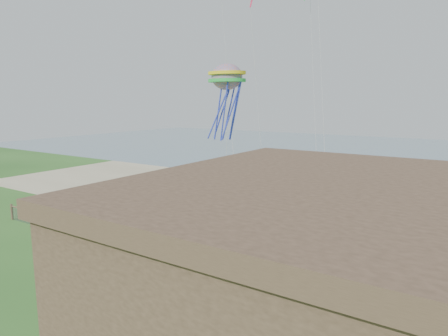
{
  "coord_description": "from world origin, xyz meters",
  "views": [
    {
      "loc": [
        12.82,
        -10.17,
        9.26
      ],
      "look_at": [
        0.8,
        8.0,
        5.6
      ],
      "focal_mm": 32.0,
      "sensor_mm": 36.0,
      "label": 1
    }
  ],
  "objects": [
    {
      "name": "octopus_kite",
      "position": [
        -2.88,
        13.91,
        9.41
      ],
      "size": [
        3.19,
        2.46,
        6.0
      ],
      "primitive_type": null,
      "rotation": [
        0.0,
        0.0,
        0.15
      ],
      "color": "orange"
    },
    {
      "name": "ocean",
      "position": [
        0.0,
        66.0,
        0.0
      ],
      "size": [
        160.0,
        68.0,
        0.02
      ],
      "primitive_type": "cube",
      "color": "slate",
      "rests_on": "ground"
    },
    {
      "name": "sand_beach",
      "position": [
        0.0,
        22.0,
        0.0
      ],
      "size": [
        72.0,
        20.0,
        0.02
      ],
      "primitive_type": "cube",
      "color": "tan",
      "rests_on": "ground"
    },
    {
      "name": "ground",
      "position": [
        0.0,
        0.0,
        0.0
      ],
      "size": [
        160.0,
        160.0,
        0.0
      ],
      "primitive_type": "plane",
      "color": "#28571D",
      "rests_on": "ground"
    },
    {
      "name": "chainlink_fence",
      "position": [
        0.0,
        6.0,
        0.55
      ],
      "size": [
        36.2,
        0.2,
        1.25
      ],
      "primitive_type": null,
      "color": "#4D3D2B",
      "rests_on": "ground"
    }
  ]
}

